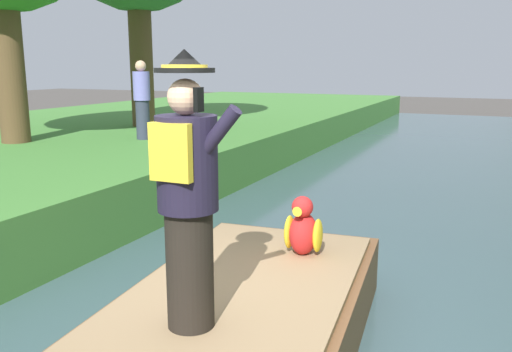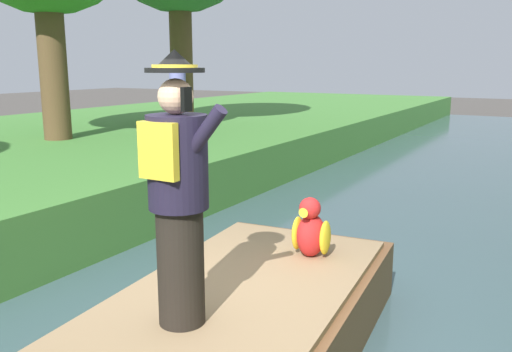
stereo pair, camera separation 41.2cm
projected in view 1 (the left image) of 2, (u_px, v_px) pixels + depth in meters
name	position (u px, v px, depth m)	size (l,w,h in m)	color
boat	(226.00, 343.00, 4.05)	(2.18, 4.35, 0.61)	brown
person_pirate	(188.00, 194.00, 3.48)	(0.61, 0.42, 1.85)	black
parrot_plush	(303.00, 229.00, 5.00)	(0.36, 0.34, 0.57)	red
person_bystander	(142.00, 100.00, 10.95)	(0.34, 0.34, 1.60)	#33384C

